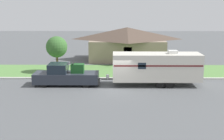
{
  "coord_description": "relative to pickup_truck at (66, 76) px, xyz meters",
  "views": [
    {
      "loc": [
        -0.19,
        -26.1,
        7.21
      ],
      "look_at": [
        -0.44,
        1.41,
        1.4
      ],
      "focal_mm": 50.0,
      "sensor_mm": 36.0,
      "label": 1
    }
  ],
  "objects": [
    {
      "name": "travel_trailer",
      "position": [
        8.23,
        -0.0,
        0.83
      ],
      "size": [
        8.93,
        2.39,
        3.19
      ],
      "color": "black",
      "rests_on": "ground_plane"
    },
    {
      "name": "pickup_truck",
      "position": [
        0.0,
        0.0,
        0.0
      ],
      "size": [
        5.94,
        2.09,
        2.07
      ],
      "color": "black",
      "rests_on": "ground_plane"
    },
    {
      "name": "curb_strip",
      "position": [
        4.65,
        2.34,
        -0.8
      ],
      "size": [
        80.0,
        0.3,
        0.14
      ],
      "color": "beige",
      "rests_on": "ground_plane"
    },
    {
      "name": "tree_in_yard",
      "position": [
        -1.75,
        5.44,
        1.87
      ],
      "size": [
        2.28,
        2.28,
        3.9
      ],
      "color": "brown",
      "rests_on": "ground_plane"
    },
    {
      "name": "ground_plane",
      "position": [
        4.65,
        -1.41,
        -0.87
      ],
      "size": [
        120.0,
        120.0,
        0.0
      ],
      "primitive_type": "plane",
      "color": "#515456"
    },
    {
      "name": "lawn_strip",
      "position": [
        4.65,
        5.99,
        -0.86
      ],
      "size": [
        80.0,
        7.0,
        0.03
      ],
      "color": "#568442",
      "rests_on": "ground_plane"
    },
    {
      "name": "house_across_street",
      "position": [
        6.05,
        13.4,
        1.34
      ],
      "size": [
        10.4,
        6.95,
        4.28
      ],
      "color": "gray",
      "rests_on": "ground_plane"
    },
    {
      "name": "mailbox",
      "position": [
        -0.34,
        2.91,
        0.1
      ],
      "size": [
        0.48,
        0.2,
        1.26
      ],
      "color": "brown",
      "rests_on": "ground_plane"
    }
  ]
}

